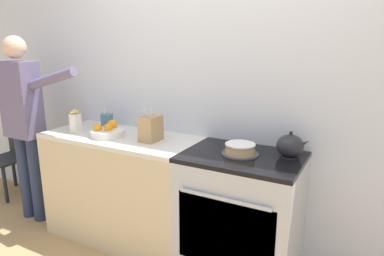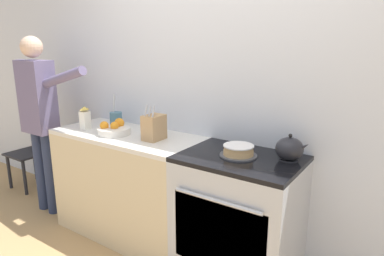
{
  "view_description": "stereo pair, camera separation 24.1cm",
  "coord_description": "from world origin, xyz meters",
  "px_view_note": "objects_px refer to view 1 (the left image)",
  "views": [
    {
      "loc": [
        1.07,
        -1.79,
        1.66
      ],
      "look_at": [
        -0.04,
        0.26,
        1.06
      ],
      "focal_mm": 32.0,
      "sensor_mm": 36.0,
      "label": 1
    },
    {
      "loc": [
        1.27,
        -1.67,
        1.66
      ],
      "look_at": [
        -0.04,
        0.26,
        1.06
      ],
      "focal_mm": 32.0,
      "sensor_mm": 36.0,
      "label": 2
    }
  ],
  "objects_px": {
    "fruit_bowl": "(108,131)",
    "person_baker": "(23,114)",
    "stove_range": "(240,217)",
    "layer_cake": "(240,149)",
    "tea_kettle": "(290,146)",
    "utensil_crock": "(107,121)",
    "dining_chair": "(14,152)",
    "milk_carton": "(75,121)",
    "knife_block": "(151,128)"
  },
  "relations": [
    {
      "from": "fruit_bowl",
      "to": "person_baker",
      "type": "xyz_separation_m",
      "value": [
        -0.9,
        -0.1,
        0.07
      ]
    },
    {
      "from": "stove_range",
      "to": "layer_cake",
      "type": "bearing_deg",
      "value": 155.71
    },
    {
      "from": "layer_cake",
      "to": "tea_kettle",
      "type": "height_order",
      "value": "tea_kettle"
    },
    {
      "from": "layer_cake",
      "to": "person_baker",
      "type": "height_order",
      "value": "person_baker"
    },
    {
      "from": "stove_range",
      "to": "utensil_crock",
      "type": "bearing_deg",
      "value": 174.71
    },
    {
      "from": "stove_range",
      "to": "person_baker",
      "type": "distance_m",
      "value": 2.1
    },
    {
      "from": "dining_chair",
      "to": "layer_cake",
      "type": "bearing_deg",
      "value": -31.57
    },
    {
      "from": "layer_cake",
      "to": "fruit_bowl",
      "type": "relative_size",
      "value": 0.94
    },
    {
      "from": "milk_carton",
      "to": "person_baker",
      "type": "distance_m",
      "value": 0.58
    },
    {
      "from": "layer_cake",
      "to": "person_baker",
      "type": "bearing_deg",
      "value": -175.15
    },
    {
      "from": "stove_range",
      "to": "milk_carton",
      "type": "relative_size",
      "value": 4.55
    },
    {
      "from": "layer_cake",
      "to": "dining_chair",
      "type": "bearing_deg",
      "value": 176.94
    },
    {
      "from": "person_baker",
      "to": "milk_carton",
      "type": "bearing_deg",
      "value": 16.03
    },
    {
      "from": "utensil_crock",
      "to": "dining_chair",
      "type": "xyz_separation_m",
      "value": [
        -1.42,
        0.03,
        -0.52
      ]
    },
    {
      "from": "stove_range",
      "to": "dining_chair",
      "type": "bearing_deg",
      "value": 176.78
    },
    {
      "from": "person_baker",
      "to": "stove_range",
      "type": "bearing_deg",
      "value": 14.15
    },
    {
      "from": "stove_range",
      "to": "knife_block",
      "type": "relative_size",
      "value": 3.25
    },
    {
      "from": "tea_kettle",
      "to": "milk_carton",
      "type": "relative_size",
      "value": 1.08
    },
    {
      "from": "knife_block",
      "to": "tea_kettle",
      "type": "bearing_deg",
      "value": 7.05
    },
    {
      "from": "person_baker",
      "to": "utensil_crock",
      "type": "bearing_deg",
      "value": 30.69
    },
    {
      "from": "person_baker",
      "to": "dining_chair",
      "type": "bearing_deg",
      "value": 165.3
    },
    {
      "from": "stove_range",
      "to": "fruit_bowl",
      "type": "bearing_deg",
      "value": -176.71
    },
    {
      "from": "tea_kettle",
      "to": "stove_range",
      "type": "bearing_deg",
      "value": -157.2
    },
    {
      "from": "knife_block",
      "to": "dining_chair",
      "type": "relative_size",
      "value": 0.34
    },
    {
      "from": "knife_block",
      "to": "utensil_crock",
      "type": "distance_m",
      "value": 0.57
    },
    {
      "from": "fruit_bowl",
      "to": "dining_chair",
      "type": "height_order",
      "value": "fruit_bowl"
    },
    {
      "from": "knife_block",
      "to": "layer_cake",
      "type": "bearing_deg",
      "value": 1.21
    },
    {
      "from": "fruit_bowl",
      "to": "milk_carton",
      "type": "xyz_separation_m",
      "value": [
        -0.32,
        -0.03,
        0.06
      ]
    },
    {
      "from": "utensil_crock",
      "to": "dining_chair",
      "type": "bearing_deg",
      "value": 178.66
    },
    {
      "from": "knife_block",
      "to": "person_baker",
      "type": "distance_m",
      "value": 1.29
    },
    {
      "from": "knife_block",
      "to": "utensil_crock",
      "type": "bearing_deg",
      "value": 167.13
    },
    {
      "from": "knife_block",
      "to": "utensil_crock",
      "type": "height_order",
      "value": "utensil_crock"
    },
    {
      "from": "utensil_crock",
      "to": "knife_block",
      "type": "bearing_deg",
      "value": -12.87
    },
    {
      "from": "stove_range",
      "to": "dining_chair",
      "type": "xyz_separation_m",
      "value": [
        -2.71,
        0.15,
        0.01
      ]
    },
    {
      "from": "person_baker",
      "to": "dining_chair",
      "type": "height_order",
      "value": "person_baker"
    },
    {
      "from": "tea_kettle",
      "to": "fruit_bowl",
      "type": "relative_size",
      "value": 0.81
    },
    {
      "from": "utensil_crock",
      "to": "dining_chair",
      "type": "relative_size",
      "value": 0.36
    },
    {
      "from": "fruit_bowl",
      "to": "milk_carton",
      "type": "distance_m",
      "value": 0.33
    },
    {
      "from": "milk_carton",
      "to": "dining_chair",
      "type": "relative_size",
      "value": 0.24
    },
    {
      "from": "utensil_crock",
      "to": "dining_chair",
      "type": "distance_m",
      "value": 1.51
    },
    {
      "from": "stove_range",
      "to": "person_baker",
      "type": "bearing_deg",
      "value": -175.45
    },
    {
      "from": "stove_range",
      "to": "tea_kettle",
      "type": "height_order",
      "value": "tea_kettle"
    },
    {
      "from": "fruit_bowl",
      "to": "layer_cake",
      "type": "bearing_deg",
      "value": 3.81
    },
    {
      "from": "stove_range",
      "to": "knife_block",
      "type": "distance_m",
      "value": 0.93
    },
    {
      "from": "fruit_bowl",
      "to": "dining_chair",
      "type": "relative_size",
      "value": 0.33
    },
    {
      "from": "fruit_bowl",
      "to": "stove_range",
      "type": "bearing_deg",
      "value": 3.29
    },
    {
      "from": "knife_block",
      "to": "fruit_bowl",
      "type": "height_order",
      "value": "knife_block"
    },
    {
      "from": "stove_range",
      "to": "person_baker",
      "type": "xyz_separation_m",
      "value": [
        -2.02,
        -0.16,
        0.57
      ]
    },
    {
      "from": "fruit_bowl",
      "to": "person_baker",
      "type": "height_order",
      "value": "person_baker"
    },
    {
      "from": "knife_block",
      "to": "person_baker",
      "type": "bearing_deg",
      "value": -173.11
    }
  ]
}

